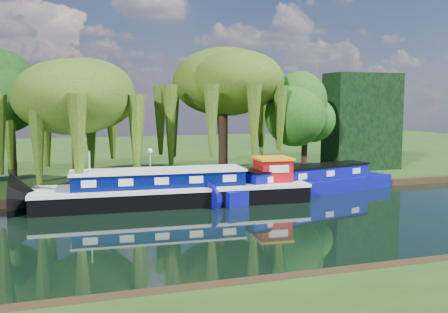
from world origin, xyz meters
name	(u,v)px	position (x,y,z in m)	size (l,w,h in m)	color
ground	(176,232)	(0.00, 0.00, 0.00)	(120.00, 120.00, 0.00)	black
far_bank	(112,155)	(0.00, 34.00, 0.23)	(120.00, 52.00, 0.45)	#193A0F
dutch_barge	(176,190)	(1.40, 6.45, 0.85)	(16.40, 4.49, 3.43)	black
narrowboat	(308,183)	(10.40, 6.94, 0.72)	(13.93, 5.64, 2.01)	#090B7E
willow_left	(76,99)	(-4.12, 11.17, 6.24)	(6.65, 6.65, 7.97)	black
willow_right	(223,90)	(6.59, 13.52, 6.95)	(7.32, 7.32, 8.91)	black
tree_far_mid	(9,97)	(-8.53, 15.98, 6.42)	(5.29, 5.29, 8.65)	black
tree_far_right	(305,114)	(12.76, 12.14, 5.13)	(4.15, 4.15, 6.78)	black
conifer_hedge	(362,121)	(19.00, 14.00, 4.45)	(6.00, 3.00, 8.00)	black
lamppost	(150,157)	(0.50, 10.50, 2.42)	(0.36, 0.36, 2.56)	silver
mooring_posts	(140,184)	(-0.50, 8.40, 0.95)	(19.16, 0.16, 1.00)	silver
reeds_near	(404,253)	(6.87, -7.57, 0.55)	(33.70, 1.50, 1.10)	#1D4F15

